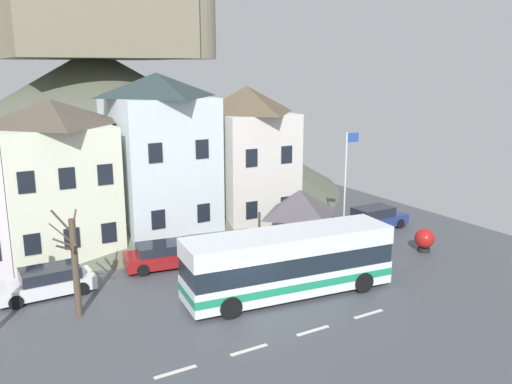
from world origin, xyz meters
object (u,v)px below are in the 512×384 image
object	(u,v)px
townhouse_01	(56,178)
parked_car_01	(47,282)
parked_car_02	(317,230)
hilltop_castle	(98,113)
parked_car_00	(167,255)
bus_shelter	(300,203)
pedestrian_01	(373,238)
public_bench	(249,241)
flagpole	(346,178)
townhouse_02	(159,157)
bare_tree_02	(75,264)
townhouse_03	(247,157)
harbour_buoy	(425,239)
transit_bus	(289,263)
pedestrian_00	(350,248)
parked_car_04	(375,218)

from	to	relation	value
townhouse_01	parked_car_01	size ratio (longest dim) A/B	2.01
parked_car_02	hilltop_castle	bearing A→B (deg)	108.09
parked_car_00	bus_shelter	bearing A→B (deg)	-8.41
parked_car_02	pedestrian_01	bearing A→B (deg)	-69.59
public_bench	flagpole	bearing A→B (deg)	-13.43
townhouse_02	bare_tree_02	world-z (taller)	townhouse_02
townhouse_03	pedestrian_01	world-z (taller)	townhouse_03
townhouse_01	public_bench	size ratio (longest dim) A/B	5.13
parked_car_00	parked_car_01	xyz separation A→B (m)	(-6.19, -0.62, -0.01)
parked_car_00	parked_car_02	distance (m)	9.68
townhouse_02	flagpole	bearing A→B (deg)	-33.92
parked_car_01	harbour_buoy	world-z (taller)	harbour_buoy
parked_car_00	pedestrian_01	distance (m)	11.73
parked_car_00	bare_tree_02	distance (m)	6.72
townhouse_02	bus_shelter	bearing A→B (deg)	-54.15
transit_bus	pedestrian_00	world-z (taller)	transit_bus
parked_car_02	parked_car_04	xyz separation A→B (m)	(4.88, 0.19, 0.01)
harbour_buoy	hilltop_castle	bearing A→B (deg)	113.13
transit_bus	pedestrian_00	size ratio (longest dim) A/B	6.45
public_bench	bare_tree_02	world-z (taller)	bare_tree_02
parked_car_01	parked_car_02	size ratio (longest dim) A/B	1.09
townhouse_01	parked_car_01	world-z (taller)	townhouse_01
townhouse_03	parked_car_01	distance (m)	15.51
parked_car_00	pedestrian_01	size ratio (longest dim) A/B	2.89
flagpole	parked_car_00	bearing A→B (deg)	174.31
townhouse_03	hilltop_castle	xyz separation A→B (m)	(-5.48, 16.89, 1.91)
pedestrian_01	public_bench	bearing A→B (deg)	142.67
pedestrian_01	bus_shelter	bearing A→B (deg)	153.98
bus_shelter	parked_car_02	world-z (taller)	bus_shelter
pedestrian_00	bare_tree_02	size ratio (longest dim) A/B	0.32
townhouse_01	parked_car_04	world-z (taller)	townhouse_01
townhouse_01	pedestrian_00	size ratio (longest dim) A/B	5.57
parked_car_00	parked_car_04	xyz separation A→B (m)	(14.55, -0.32, 0.05)
townhouse_03	bus_shelter	world-z (taller)	townhouse_03
townhouse_01	parked_car_04	size ratio (longest dim) A/B	2.03
hilltop_castle	parked_car_04	bearing A→B (deg)	-60.94
transit_bus	bus_shelter	distance (m)	5.63
townhouse_01	parked_car_02	size ratio (longest dim) A/B	2.19
pedestrian_01	harbour_buoy	bearing A→B (deg)	-23.89
parked_car_04	harbour_buoy	xyz separation A→B (m)	(-0.72, -4.98, 0.06)
transit_bus	parked_car_02	world-z (taller)	transit_bus
townhouse_02	townhouse_03	bearing A→B (deg)	-3.66
parked_car_04	harbour_buoy	bearing A→B (deg)	-98.68
parked_car_01	parked_car_02	distance (m)	15.86
hilltop_castle	public_bench	size ratio (longest dim) A/B	24.84
parked_car_02	pedestrian_00	world-z (taller)	pedestrian_00
public_bench	flagpole	xyz separation A→B (m)	(6.02, -1.44, 3.44)
townhouse_02	bus_shelter	world-z (taller)	townhouse_02
parked_car_00	pedestrian_00	distance (m)	9.91
parked_car_02	parked_car_04	world-z (taller)	parked_car_04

